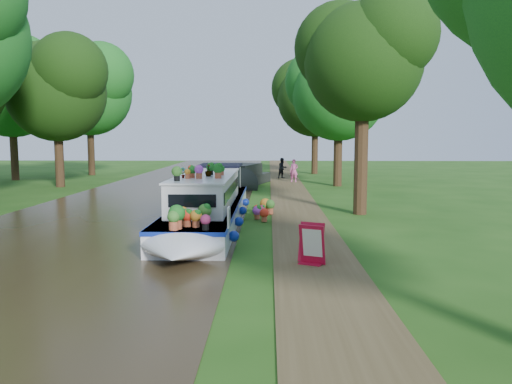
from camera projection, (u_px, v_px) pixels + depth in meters
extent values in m
plane|color=#1F4A12|center=(269.00, 226.00, 18.00)|extent=(100.00, 100.00, 0.00)
cube|color=black|center=(105.00, 225.00, 18.15)|extent=(10.00, 100.00, 0.02)
cube|color=#4D3E23|center=(302.00, 226.00, 17.97)|extent=(2.20, 100.00, 0.03)
cube|color=silver|center=(210.00, 212.00, 18.89)|extent=(2.20, 12.00, 0.75)
cube|color=navy|center=(210.00, 204.00, 18.85)|extent=(2.24, 12.04, 0.12)
cube|color=silver|center=(207.00, 191.00, 17.99)|extent=(1.80, 7.00, 1.05)
cube|color=silver|center=(207.00, 175.00, 17.93)|extent=(1.90, 7.10, 0.06)
cube|color=black|center=(232.00, 189.00, 17.96)|extent=(0.03, 6.40, 0.38)
cube|color=black|center=(182.00, 188.00, 18.01)|extent=(0.03, 6.40, 0.38)
cube|color=black|center=(220.00, 165.00, 22.99)|extent=(1.90, 2.40, 0.10)
cube|color=white|center=(229.00, 217.00, 13.42)|extent=(0.04, 0.45, 0.55)
imported|color=#17561C|center=(183.00, 173.00, 16.28)|extent=(0.21, 0.16, 0.36)
imported|color=#17561C|center=(208.00, 170.00, 17.00)|extent=(0.27, 0.27, 0.43)
cylinder|color=black|center=(361.00, 160.00, 20.64)|extent=(0.56, 0.56, 4.55)
sphere|color=black|center=(363.00, 62.00, 20.20)|extent=(4.80, 4.80, 4.80)
sphere|color=black|center=(392.00, 34.00, 19.36)|extent=(3.60, 3.60, 3.60)
sphere|color=black|center=(340.00, 48.00, 20.98)|extent=(3.84, 3.84, 3.84)
cylinder|color=black|center=(338.00, 157.00, 32.58)|extent=(0.56, 0.56, 3.85)
sphere|color=#17561C|center=(339.00, 94.00, 32.14)|extent=(6.00, 6.00, 6.00)
sphere|color=#17561C|center=(361.00, 74.00, 31.08)|extent=(4.50, 4.50, 4.50)
sphere|color=#17561C|center=(321.00, 82.00, 33.11)|extent=(4.80, 4.80, 4.80)
cylinder|color=black|center=(315.00, 150.00, 43.51)|extent=(0.56, 0.56, 4.20)
sphere|color=black|center=(315.00, 99.00, 43.02)|extent=(6.60, 6.60, 6.60)
sphere|color=black|center=(332.00, 82.00, 41.86)|extent=(4.95, 4.95, 4.95)
sphere|color=black|center=(301.00, 88.00, 44.09)|extent=(5.28, 5.28, 5.28)
cylinder|color=black|center=(59.00, 157.00, 32.04)|extent=(0.56, 0.56, 3.85)
sphere|color=black|center=(56.00, 93.00, 31.59)|extent=(6.20, 6.20, 6.20)
sphere|color=black|center=(69.00, 71.00, 30.50)|extent=(4.65, 4.65, 4.65)
sphere|color=black|center=(46.00, 80.00, 32.59)|extent=(4.96, 4.96, 4.96)
cylinder|color=black|center=(91.00, 149.00, 41.99)|extent=(0.56, 0.56, 4.38)
sphere|color=#17561C|center=(89.00, 93.00, 41.48)|extent=(7.00, 7.00, 7.00)
sphere|color=#17561C|center=(101.00, 75.00, 40.24)|extent=(5.25, 5.25, 5.25)
sphere|color=#17561C|center=(80.00, 82.00, 42.61)|extent=(5.60, 5.60, 5.60)
cylinder|color=black|center=(14.00, 152.00, 37.13)|extent=(0.56, 0.56, 4.20)
sphere|color=#17561C|center=(11.00, 91.00, 36.64)|extent=(6.80, 6.80, 6.80)
sphere|color=#17561C|center=(21.00, 70.00, 35.44)|extent=(5.10, 5.10, 5.10)
sphere|color=#17561C|center=(3.00, 79.00, 37.74)|extent=(5.44, 5.44, 5.44)
cube|color=black|center=(243.00, 180.00, 33.42)|extent=(3.74, 6.84, 0.65)
cube|color=black|center=(242.00, 170.00, 32.80)|extent=(2.59, 4.10, 0.76)
cube|color=#B70D2C|center=(311.00, 263.00, 12.63)|extent=(0.70, 0.65, 0.03)
cube|color=#B70D2C|center=(312.00, 245.00, 12.45)|extent=(0.69, 0.49, 1.02)
cube|color=#B70D2C|center=(311.00, 242.00, 12.70)|extent=(0.69, 0.49, 1.02)
cube|color=white|center=(312.00, 243.00, 12.40)|extent=(0.52, 0.35, 0.71)
imported|color=#D85981|center=(294.00, 171.00, 35.36)|extent=(0.67, 0.53, 1.62)
imported|color=black|center=(283.00, 168.00, 38.44)|extent=(0.97, 0.93, 1.58)
imported|color=#1F6825|center=(255.00, 209.00, 21.02)|extent=(0.42, 0.39, 0.38)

